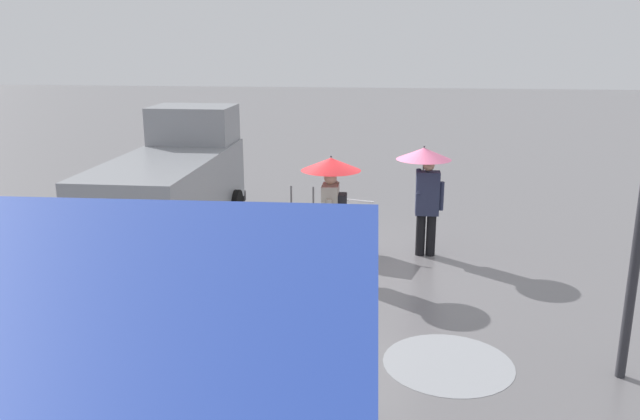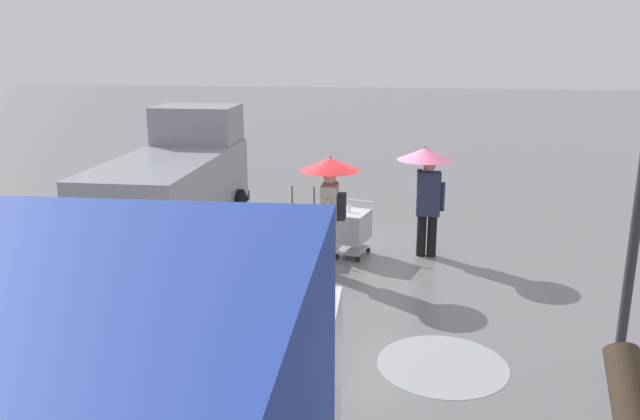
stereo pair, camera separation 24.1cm
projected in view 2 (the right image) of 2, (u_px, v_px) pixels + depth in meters
name	position (u px, v px, depth m)	size (l,w,h in m)	color
ground_plane	(352.00, 262.00, 12.05)	(90.00, 90.00, 0.00)	slate
slush_patch_near_cluster	(442.00, 365.00, 8.23)	(1.69, 1.69, 0.01)	#999BA0
slush_patch_under_van	(228.00, 298.00, 10.34)	(2.88, 2.88, 0.01)	silver
cargo_van_parked_right	(175.00, 181.00, 13.41)	(2.20, 5.34, 2.60)	gray
shopping_cart_vendor	(353.00, 228.00, 12.24)	(0.75, 0.94, 1.04)	#B2B2B7
hand_dolly_boxes	(300.00, 232.00, 12.30)	(0.55, 0.73, 1.32)	#515156
pedestrian_pink_side	(426.00, 176.00, 11.99)	(1.04, 1.04, 2.15)	black
pedestrian_black_side	(331.00, 189.00, 10.99)	(1.04, 1.04, 2.15)	black
street_lamp	(640.00, 193.00, 7.26)	(0.28, 0.28, 3.86)	#2D2D33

